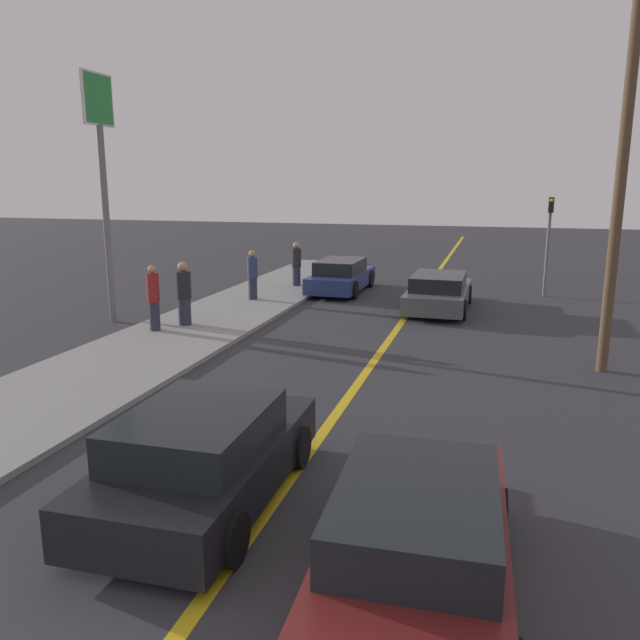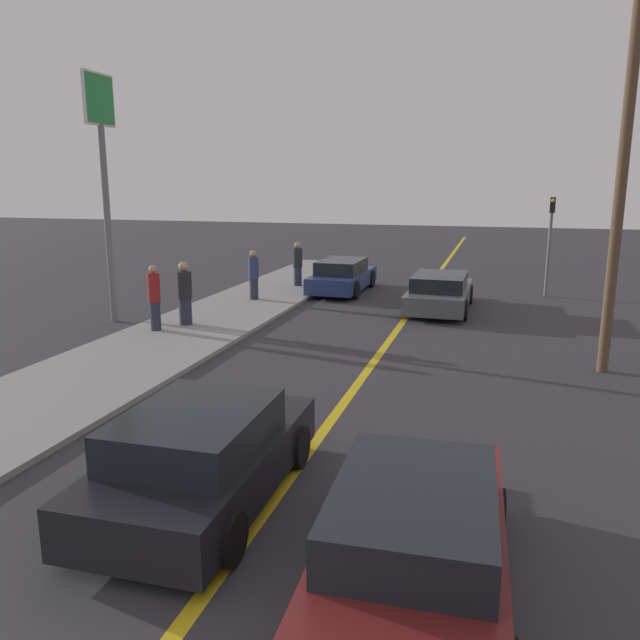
{
  "view_description": "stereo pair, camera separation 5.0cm",
  "coord_description": "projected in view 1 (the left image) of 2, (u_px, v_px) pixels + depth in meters",
  "views": [
    {
      "loc": [
        2.71,
        -1.9,
        4.21
      ],
      "look_at": [
        -0.76,
        10.21,
        1.4
      ],
      "focal_mm": 35.0,
      "sensor_mm": 36.0,
      "label": 1
    },
    {
      "loc": [
        2.76,
        -1.88,
        4.21
      ],
      "look_at": [
        -0.76,
        10.21,
        1.4
      ],
      "focal_mm": 35.0,
      "sensor_mm": 36.0,
      "label": 2
    }
  ],
  "objects": [
    {
      "name": "car_far_distant",
      "position": [
        439.0,
        292.0,
        20.74
      ],
      "size": [
        2.03,
        4.56,
        1.23
      ],
      "rotation": [
        0.0,
        0.0,
        -0.01
      ],
      "color": "#4C5156",
      "rests_on": "ground_plane"
    },
    {
      "name": "traffic_light",
      "position": [
        549.0,
        236.0,
        22.81
      ],
      "size": [
        0.18,
        0.4,
        3.66
      ],
      "color": "slate",
      "rests_on": "ground_plane"
    },
    {
      "name": "sidewalk_left",
      "position": [
        209.0,
        321.0,
        18.93
      ],
      "size": [
        3.51,
        29.85,
        0.11
      ],
      "color": "gray",
      "rests_on": "ground_plane"
    },
    {
      "name": "pedestrian_mid_group",
      "position": [
        184.0,
        294.0,
        18.04
      ],
      "size": [
        0.43,
        0.43,
        1.84
      ],
      "color": "#282D3D",
      "rests_on": "sidewalk_left"
    },
    {
      "name": "road_center_line",
      "position": [
        408.0,
        313.0,
        20.31
      ],
      "size": [
        0.2,
        60.0,
        0.01
      ],
      "color": "gold",
      "rests_on": "ground_plane"
    },
    {
      "name": "roadside_sign",
      "position": [
        101.0,
        149.0,
        18.04
      ],
      "size": [
        0.2,
        1.37,
        7.23
      ],
      "color": "slate",
      "rests_on": "ground_plane"
    },
    {
      "name": "car_ahead_center",
      "position": [
        204.0,
        456.0,
        8.26
      ],
      "size": [
        2.06,
        4.15,
        1.35
      ],
      "rotation": [
        0.0,
        0.0,
        0.02
      ],
      "color": "black",
      "rests_on": "ground_plane"
    },
    {
      "name": "pedestrian_by_sign",
      "position": [
        296.0,
        264.0,
        24.92
      ],
      "size": [
        0.38,
        0.38,
        1.74
      ],
      "color": "#282D3D",
      "rests_on": "sidewalk_left"
    },
    {
      "name": "utility_pole",
      "position": [
        619.0,
        194.0,
        13.29
      ],
      "size": [
        0.24,
        0.24,
        7.89
      ],
      "color": "brown",
      "rests_on": "ground_plane"
    },
    {
      "name": "pedestrian_near_curb",
      "position": [
        154.0,
        298.0,
        17.35
      ],
      "size": [
        0.34,
        0.34,
        1.84
      ],
      "color": "#282D3D",
      "rests_on": "sidewalk_left"
    },
    {
      "name": "car_near_right_lane",
      "position": [
        417.0,
        541.0,
        6.32
      ],
      "size": [
        2.01,
        4.26,
        1.34
      ],
      "rotation": [
        0.0,
        0.0,
        0.04
      ],
      "color": "maroon",
      "rests_on": "ground_plane"
    },
    {
      "name": "car_parked_left_lot",
      "position": [
        341.0,
        276.0,
        24.17
      ],
      "size": [
        1.92,
        4.48,
        1.28
      ],
      "rotation": [
        0.0,
        0.0,
        -0.01
      ],
      "color": "navy",
      "rests_on": "ground_plane"
    },
    {
      "name": "pedestrian_far_standing",
      "position": [
        253.0,
        275.0,
        21.98
      ],
      "size": [
        0.36,
        0.36,
        1.74
      ],
      "color": "#282D3D",
      "rests_on": "sidewalk_left"
    }
  ]
}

